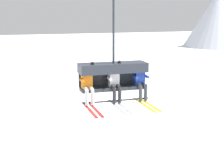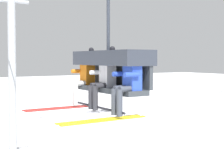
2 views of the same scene
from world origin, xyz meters
name	(u,v)px [view 2 (image 2 of 2)]	position (x,y,z in m)	size (l,w,h in m)	color
lift_tower_near	(12,86)	(-8.56, -0.02, 4.46)	(0.36, 1.88, 8.59)	#9EA3A8
chairlift_chair	(111,63)	(1.09, -0.73, 5.59)	(2.17, 0.74, 3.67)	#33383D
skier_orange	(83,76)	(0.22, -0.94, 5.29)	(0.48, 1.70, 1.34)	orange
skier_white	(103,78)	(1.10, -0.94, 5.29)	(0.48, 1.70, 1.34)	silver
skier_blue	(127,82)	(1.97, -0.95, 5.27)	(0.46, 1.70, 1.23)	#2847B7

